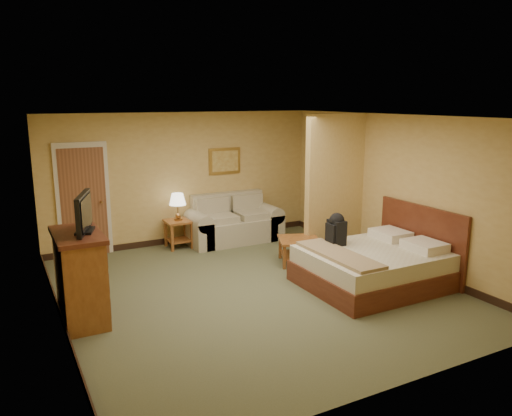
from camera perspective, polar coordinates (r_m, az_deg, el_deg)
floor at (r=7.71m, az=-0.25°, el=-9.32°), size 6.00×6.00×0.00m
ceiling at (r=7.17m, az=-0.27°, el=10.38°), size 6.00×6.00×0.00m
back_wall at (r=10.04m, az=-8.21°, el=3.37°), size 5.50×0.02×2.60m
left_wall at (r=6.56m, az=-22.09°, el=-2.21°), size 0.02×6.00×2.60m
right_wall at (r=8.91m, az=15.62°, el=1.90°), size 0.02×6.00×2.60m
partition at (r=9.23m, az=8.97°, el=2.55°), size 1.20×0.15×2.60m
door at (r=9.59m, az=-19.11°, el=0.76°), size 0.94×0.16×2.10m
baseboard at (r=10.30m, az=-7.98°, el=-3.47°), size 5.50×0.02×0.12m
loveseat at (r=10.19m, az=-2.58°, el=-2.07°), size 1.90×0.88×0.96m
side_table at (r=9.82m, az=-8.84°, el=-2.45°), size 0.50×0.50×0.55m
table_lamp at (r=9.69m, az=-8.96°, el=0.92°), size 0.32×0.32×0.53m
coffee_table at (r=8.84m, az=4.93°, el=-4.32°), size 0.91×0.91×0.44m
wall_picture at (r=10.30m, az=-3.59°, el=5.38°), size 0.69×0.04×0.54m
dresser at (r=6.89m, az=-19.43°, el=-7.41°), size 0.58×1.11×1.19m
tv at (r=6.68m, az=-19.09°, el=-0.66°), size 0.31×0.79×0.50m
bed at (r=8.04m, az=13.70°, el=-6.33°), size 2.13×1.81×1.17m
backpack at (r=8.02m, az=9.20°, el=-2.25°), size 0.24×0.30×0.51m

